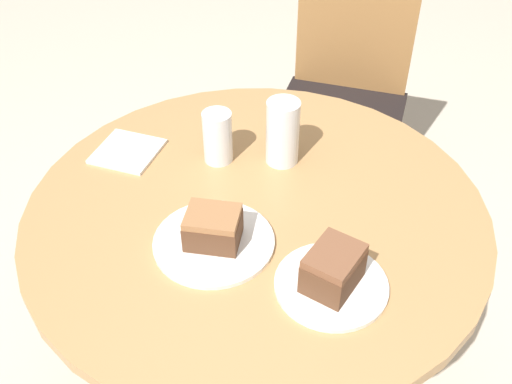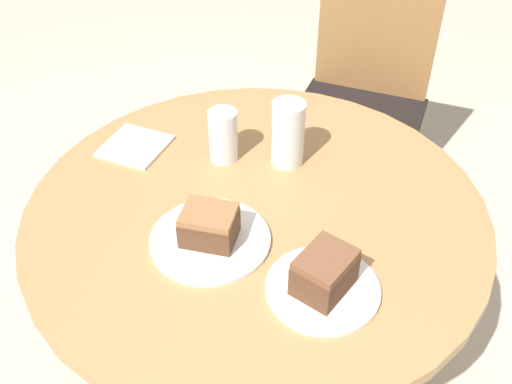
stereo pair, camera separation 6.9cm
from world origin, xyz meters
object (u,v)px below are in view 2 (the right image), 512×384
Objects in this scene: plate_near at (323,289)px; cake_slice_near at (325,272)px; glass_lemonade at (223,138)px; chair at (361,100)px; glass_water at (288,136)px; plate_far at (210,240)px; cake_slice_far at (209,225)px.

cake_slice_near is (0.00, 0.00, 0.05)m from plate_near.
cake_slice_near reaches higher than plate_near.
glass_lemonade reaches higher than cake_slice_near.
glass_water is (0.11, -0.74, 0.33)m from chair.
chair reaches higher than plate_far.
plate_far is 2.10× the size of cake_slice_near.
glass_lemonade reaches higher than plate_far.
glass_water is at bearing 128.80° from plate_near.
glass_water is (-0.25, 0.31, 0.02)m from cake_slice_near.
chair is 7.32× the size of glass_lemonade.
plate_near is at bearing -81.53° from chair.
chair reaches higher than glass_lemonade.
plate_far is 1.92× the size of glass_lemonade.
plate_near is 0.25m from cake_slice_far.
cake_slice_near is 0.46m from glass_lemonade.
plate_far is at bearing 180.00° from cake_slice_far.
chair reaches higher than cake_slice_far.
cake_slice_far is (-0.25, -0.00, 0.04)m from plate_near.
cake_slice_far is (0.00, 0.00, 0.04)m from plate_far.
plate_far is 0.32m from glass_water.
chair is at bearing 108.77° from plate_near.
plate_far is 0.29m from glass_lemonade.
cake_slice_far reaches higher than plate_far.
cake_slice_near is at bearing -32.62° from glass_lemonade.
cake_slice_far is 0.28m from glass_lemonade.
cake_slice_near is 0.73× the size of glass_water.
plate_near is (0.36, -1.05, 0.26)m from chair.
glass_water reaches higher than cake_slice_far.
chair reaches higher than plate_near.
plate_far is at bearing -94.56° from chair.
cake_slice_far is (0.11, -1.05, 0.30)m from chair.
chair is 1.10m from cake_slice_far.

